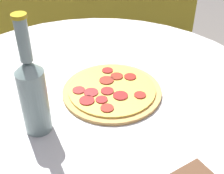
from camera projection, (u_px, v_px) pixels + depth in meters
The scene contains 3 objects.
table at pixel (96, 140), 1.00m from camera, with size 1.09×1.09×0.77m.
pizza at pixel (112, 90), 0.90m from camera, with size 0.28×0.28×0.02m.
beer_bottle at pixel (33, 92), 0.71m from camera, with size 0.07×0.07×0.30m.
Camera 1 is at (0.01, -0.71, 1.31)m, focal length 50.00 mm.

